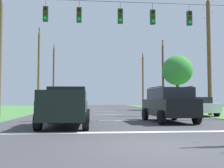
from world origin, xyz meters
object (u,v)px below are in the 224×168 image
at_px(utility_pole_near_left, 143,80).
at_px(utility_pole_distant_right, 39,70).
at_px(overhead_signal_span, 119,48).
at_px(utility_pole_distant_left, 54,76).
at_px(utility_pole_far_right, 163,76).
at_px(tree_roadside_right, 177,71).
at_px(suv_black, 169,104).
at_px(utility_pole_mid_right, 209,55).
at_px(utility_pole_far_left, 0,56).
at_px(distant_car_crossing_white, 197,106).
at_px(pickup_truck, 66,107).

height_order(utility_pole_near_left, utility_pole_distant_right, utility_pole_distant_right).
height_order(overhead_signal_span, utility_pole_distant_left, utility_pole_distant_left).
xyz_separation_m(utility_pole_far_right, utility_pole_distant_right, (-16.36, -0.21, 0.61)).
bearing_deg(utility_pole_distant_left, tree_roadside_right, -42.78).
relative_size(suv_black, utility_pole_near_left, 0.49).
distance_m(utility_pole_near_left, utility_pole_distant_right, 21.61).
relative_size(utility_pole_mid_right, tree_roadside_right, 1.47).
xyz_separation_m(utility_pole_distant_right, utility_pole_distant_left, (0.07, 14.89, 0.45)).
height_order(utility_pole_distant_right, utility_pole_distant_left, utility_pole_distant_left).
bearing_deg(utility_pole_far_left, utility_pole_distant_right, 88.18).
bearing_deg(distant_car_crossing_white, utility_pole_far_right, 84.85).
distance_m(utility_pole_distant_right, tree_roadside_right, 17.82).
bearing_deg(pickup_truck, overhead_signal_span, 48.64).
relative_size(suv_black, utility_pole_distant_right, 0.46).
xyz_separation_m(overhead_signal_span, distant_car_crossing_white, (6.91, 4.25, -3.87)).
height_order(suv_black, utility_pole_distant_left, utility_pole_distant_left).
xyz_separation_m(overhead_signal_span, pickup_truck, (-3.04, -3.45, -3.69)).
bearing_deg(tree_roadside_right, utility_pole_distant_right, 175.24).
distance_m(utility_pole_mid_right, utility_pole_near_left, 27.39).
xyz_separation_m(utility_pole_distant_right, tree_roadside_right, (17.76, -1.48, -0.07)).
distance_m(suv_black, distant_car_crossing_white, 7.12).
height_order(utility_pole_far_right, utility_pole_near_left, utility_pole_near_left).
height_order(distant_car_crossing_white, utility_pole_mid_right, utility_pole_mid_right).
xyz_separation_m(suv_black, utility_pole_far_left, (-11.41, 5.45, 3.55)).
relative_size(utility_pole_mid_right, utility_pole_near_left, 1.02).
height_order(pickup_truck, distant_car_crossing_white, pickup_truck).
bearing_deg(utility_pole_near_left, suv_black, -99.51).
xyz_separation_m(distant_car_crossing_white, utility_pole_distant_right, (-15.12, 13.61, 4.34)).
bearing_deg(pickup_truck, utility_pole_distant_right, 103.62).
height_order(suv_black, utility_pole_mid_right, utility_pole_mid_right).
relative_size(suv_black, utility_pole_distant_left, 0.42).
bearing_deg(suv_black, utility_pole_far_left, 154.45).
height_order(utility_pole_mid_right, utility_pole_far_left, utility_pole_mid_right).
bearing_deg(utility_pole_near_left, utility_pole_mid_right, -90.43).
distance_m(suv_black, utility_pole_distant_right, 22.64).
distance_m(distant_car_crossing_white, utility_pole_mid_right, 4.40).
relative_size(pickup_truck, utility_pole_distant_left, 0.47).
xyz_separation_m(utility_pole_mid_right, utility_pole_far_left, (-16.78, -0.44, -0.41)).
bearing_deg(utility_pole_mid_right, utility_pole_distant_right, 140.45).
height_order(suv_black, utility_pole_near_left, utility_pole_near_left).
relative_size(distant_car_crossing_white, tree_roadside_right, 0.64).
bearing_deg(utility_pole_far_left, utility_pole_mid_right, 1.50).
relative_size(utility_pole_mid_right, utility_pole_distant_left, 0.89).
bearing_deg(tree_roadside_right, distant_car_crossing_white, -102.29).
bearing_deg(utility_pole_distant_left, distant_car_crossing_white, -62.17).
relative_size(overhead_signal_span, utility_pole_far_left, 1.69).
height_order(suv_black, distant_car_crossing_white, suv_black).
distance_m(pickup_truck, utility_pole_mid_right, 14.23).
height_order(overhead_signal_span, utility_pole_distant_right, utility_pole_distant_right).
relative_size(utility_pole_far_right, utility_pole_distant_right, 0.89).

